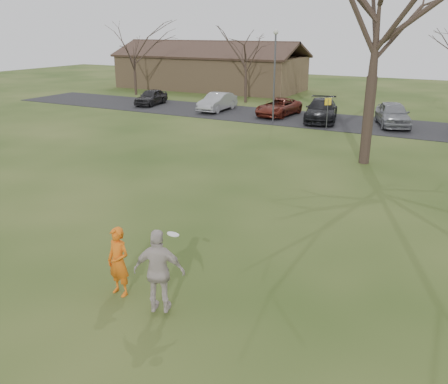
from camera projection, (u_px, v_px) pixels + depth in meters
The scene contains 13 objects.
ground at pixel (149, 294), 11.83m from camera, with size 120.00×120.00×0.00m, color #1E380F.
parking_strip at pixel (367, 125), 32.64m from camera, with size 62.00×6.50×0.04m, color black.
player_defender at pixel (119, 262), 11.58m from camera, with size 0.65×0.43×1.79m, color orange.
car_0 at pixel (151, 97), 40.82m from camera, with size 1.58×3.91×1.33m, color black.
car_1 at pixel (217, 102), 37.81m from camera, with size 1.51×4.32×1.42m, color #939398.
car_2 at pixel (279, 107), 35.74m from camera, with size 2.13×4.62×1.28m, color maroon.
car_3 at pixel (321, 110), 33.62m from camera, with size 2.15×5.28×1.53m, color black.
car_4 at pixel (393, 114), 31.89m from camera, with size 1.89×4.70×1.60m, color gray.
catching_play at pixel (159, 271), 10.63m from camera, with size 1.28×0.88×2.02m.
building at pixel (210, 71), 51.76m from camera, with size 20.60×8.50×5.14m.
lamp_post at pixel (275, 65), 31.94m from camera, with size 0.34×0.34×6.27m.
sign_yellow at pixel (328, 108), 30.56m from camera, with size 0.35×0.35×2.08m.
big_tree at pixel (379, 12), 21.13m from camera, with size 9.00×9.00×14.00m, color #352821, non-canonical shape.
Camera 1 is at (6.54, -8.21, 6.32)m, focal length 37.77 mm.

